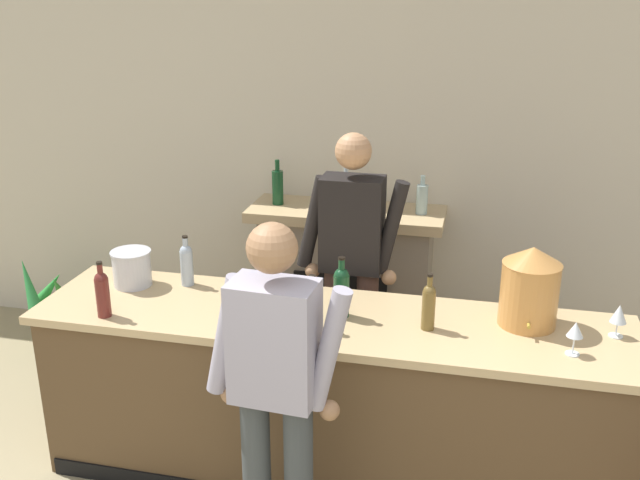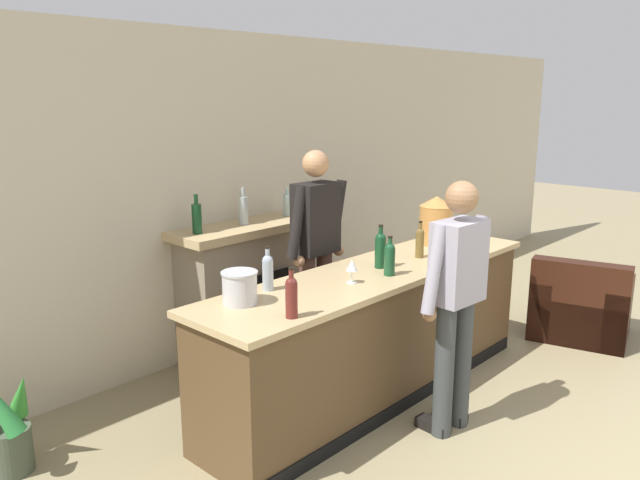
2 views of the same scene
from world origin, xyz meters
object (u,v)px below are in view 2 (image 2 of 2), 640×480
object	(u,v)px
potted_plant_corner	(7,428)
fireplace_stone	(245,288)
person_customer	(456,298)
copper_dispenser	(436,220)
ice_bucket_steel	(240,288)
person_bartender	(316,251)
wine_glass_near_bucket	(476,231)
wine_bottle_merlot_tall	(291,295)
wine_glass_back_row	(465,224)
wine_glass_front_left	(352,266)
wine_bottle_riesling_slim	(380,248)
wine_bottle_burgundy_dark	(420,241)
armchair_black	(580,310)
wine_bottle_rose_blush	(390,258)
wine_bottle_chardonnay_pale	(268,271)

from	to	relation	value
potted_plant_corner	fireplace_stone	bearing A→B (deg)	9.24
person_customer	copper_dispenser	xyz separation A→B (m)	(1.07, 0.85, 0.24)
person_customer	ice_bucket_steel	xyz separation A→B (m)	(-1.10, 0.86, 0.14)
fireplace_stone	person_bartender	world-z (taller)	person_bartender
ice_bucket_steel	wine_glass_near_bucket	world-z (taller)	ice_bucket_steel
person_bartender	copper_dispenser	xyz separation A→B (m)	(0.99, -0.48, 0.18)
wine_bottle_merlot_tall	wine_glass_near_bucket	distance (m)	2.32
wine_bottle_merlot_tall	person_customer	bearing A→B (deg)	-23.32
potted_plant_corner	wine_bottle_merlot_tall	xyz separation A→B (m)	(1.20, -1.22, 0.81)
ice_bucket_steel	wine_glass_back_row	xyz separation A→B (m)	(2.58, -0.05, 0.01)
wine_glass_front_left	wine_glass_near_bucket	world-z (taller)	wine_glass_front_left
wine_bottle_riesling_slim	wine_glass_near_bucket	xyz separation A→B (m)	(1.12, -0.16, -0.03)
wine_bottle_burgundy_dark	wine_bottle_riesling_slim	world-z (taller)	wine_bottle_riesling_slim
person_customer	copper_dispenser	distance (m)	1.38
armchair_black	wine_bottle_rose_blush	xyz separation A→B (m)	(-2.25, 0.56, 0.84)
ice_bucket_steel	wine_glass_near_bucket	size ratio (longest dim) A/B	1.38
person_customer	wine_bottle_burgundy_dark	world-z (taller)	person_customer
wine_bottle_burgundy_dark	armchair_black	bearing A→B (deg)	-22.00
armchair_black	wine_bottle_burgundy_dark	size ratio (longest dim) A/B	3.43
wine_bottle_burgundy_dark	wine_bottle_rose_blush	distance (m)	0.57
wine_bottle_merlot_tall	wine_glass_back_row	world-z (taller)	wine_bottle_merlot_tall
fireplace_stone	potted_plant_corner	size ratio (longest dim) A/B	1.95
wine_bottle_riesling_slim	wine_bottle_rose_blush	size ratio (longest dim) A/B	1.14
person_bartender	ice_bucket_steel	distance (m)	1.27
wine_bottle_merlot_tall	potted_plant_corner	bearing A→B (deg)	134.50
wine_bottle_chardonnay_pale	wine_glass_back_row	world-z (taller)	wine_bottle_chardonnay_pale
fireplace_stone	potted_plant_corner	xyz separation A→B (m)	(-2.16, -0.35, -0.29)
potted_plant_corner	wine_glass_back_row	size ratio (longest dim) A/B	4.49
armchair_black	potted_plant_corner	xyz separation A→B (m)	(-4.53, 1.67, 0.03)
person_bartender	wine_bottle_chardonnay_pale	bearing A→B (deg)	-155.96
wine_bottle_rose_blush	wine_bottle_merlot_tall	size ratio (longest dim) A/B	0.95
copper_dispenser	wine_bottle_chardonnay_pale	distance (m)	1.87
person_bartender	wine_bottle_riesling_slim	xyz separation A→B (m)	(0.06, -0.60, 0.11)
armchair_black	person_bartender	distance (m)	2.67
person_bartender	wine_bottle_burgundy_dark	xyz separation A→B (m)	(0.51, -0.64, 0.10)
armchair_black	wine_bottle_chardonnay_pale	size ratio (longest dim) A/B	3.41
wine_bottle_riesling_slim	copper_dispenser	bearing A→B (deg)	7.20
armchair_black	wine_glass_back_row	world-z (taller)	wine_glass_back_row
wine_bottle_riesling_slim	wine_bottle_rose_blush	distance (m)	0.20
copper_dispenser	wine_bottle_burgundy_dark	distance (m)	0.51
ice_bucket_steel	fireplace_stone	bearing A→B (deg)	48.90
wine_bottle_rose_blush	fireplace_stone	bearing A→B (deg)	94.33
ice_bucket_steel	potted_plant_corner	bearing A→B (deg)	144.81
wine_bottle_riesling_slim	wine_glass_near_bucket	distance (m)	1.14
fireplace_stone	wine_glass_back_row	xyz separation A→B (m)	(1.57, -1.22, 0.50)
wine_bottle_riesling_slim	wine_bottle_rose_blush	world-z (taller)	wine_bottle_riesling_slim
person_customer	copper_dispenser	size ratio (longest dim) A/B	4.13
potted_plant_corner	wine_bottle_riesling_slim	world-z (taller)	wine_bottle_riesling_slim
person_customer	potted_plant_corner	bearing A→B (deg)	143.39
potted_plant_corner	wine_glass_front_left	world-z (taller)	wine_glass_front_left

